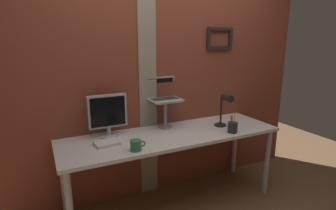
{
  "coord_description": "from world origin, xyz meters",
  "views": [
    {
      "loc": [
        -1.13,
        -2.04,
        1.57
      ],
      "look_at": [
        -0.06,
        0.14,
        0.97
      ],
      "focal_mm": 28.72,
      "sensor_mm": 36.0,
      "label": 1
    }
  ],
  "objects": [
    {
      "name": "desk",
      "position": [
        -0.06,
        0.04,
        0.65
      ],
      "size": [
        2.03,
        0.63,
        0.72
      ],
      "color": "silver",
      "rests_on": "ground_plane"
    },
    {
      "name": "coffee_mug",
      "position": [
        -0.49,
        -0.17,
        0.77
      ],
      "size": [
        0.12,
        0.09,
        0.08
      ],
      "color": "#33724C",
      "rests_on": "desk"
    },
    {
      "name": "laptop",
      "position": [
        -0.05,
        0.3,
        1.06
      ],
      "size": [
        0.3,
        0.28,
        0.21
      ],
      "color": "#ADB2B7",
      "rests_on": "laptop_stand"
    },
    {
      "name": "ground_plane",
      "position": [
        0.0,
        0.0,
        0.0
      ],
      "size": [
        6.0,
        6.0,
        0.0
      ],
      "primitive_type": "plane",
      "color": "brown"
    },
    {
      "name": "laptop_stand",
      "position": [
        -0.05,
        0.24,
        0.91
      ],
      "size": [
        0.28,
        0.22,
        0.27
      ],
      "color": "gray",
      "rests_on": "desk"
    },
    {
      "name": "monitor",
      "position": [
        -0.61,
        0.24,
        0.93
      ],
      "size": [
        0.34,
        0.18,
        0.38
      ],
      "color": "#ADB2B7",
      "rests_on": "desk"
    },
    {
      "name": "brick_wall_back",
      "position": [
        -0.0,
        0.42,
        1.16
      ],
      "size": [
        3.31,
        0.16,
        2.33
      ],
      "color": "brown",
      "rests_on": "ground_plane"
    },
    {
      "name": "pen_cup",
      "position": [
        0.45,
        -0.17,
        0.77
      ],
      "size": [
        0.09,
        0.09,
        0.18
      ],
      "color": "#262628",
      "rests_on": "desk"
    },
    {
      "name": "desk_lamp",
      "position": [
        0.47,
        -0.01,
        0.93
      ],
      "size": [
        0.12,
        0.2,
        0.34
      ],
      "color": "black",
      "rests_on": "desk"
    },
    {
      "name": "paper_clutter_stack",
      "position": [
        -0.67,
        0.04,
        0.74
      ],
      "size": [
        0.21,
        0.16,
        0.03
      ],
      "primitive_type": "cube",
      "rotation": [
        0.0,
        0.0,
        0.1
      ],
      "color": "silver",
      "rests_on": "desk"
    }
  ]
}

